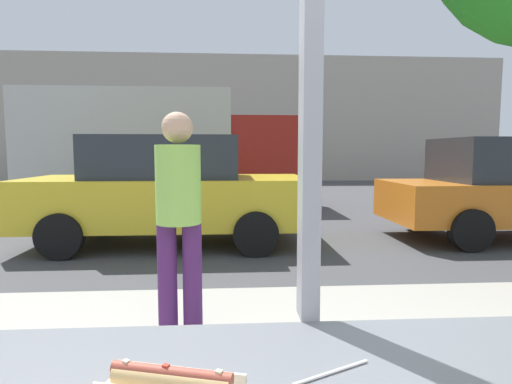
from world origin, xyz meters
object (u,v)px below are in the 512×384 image
(hotdog_tray_near, at_px, (171,381))
(parked_car_yellow, at_px, (168,190))
(pedestrian, at_px, (179,210))
(box_truck, at_px, (159,146))

(hotdog_tray_near, xyz_separation_m, parked_car_yellow, (-0.86, 5.88, -0.16))
(pedestrian, bearing_deg, parked_car_yellow, 99.52)
(hotdog_tray_near, relative_size, parked_car_yellow, 0.07)
(hotdog_tray_near, distance_m, parked_car_yellow, 5.95)
(hotdog_tray_near, height_order, parked_car_yellow, parked_car_yellow)
(hotdog_tray_near, bearing_deg, parked_car_yellow, 98.37)
(pedestrian, bearing_deg, box_truck, 100.21)
(parked_car_yellow, height_order, pedestrian, pedestrian)
(hotdog_tray_near, distance_m, box_truck, 10.41)
(hotdog_tray_near, bearing_deg, box_truck, 99.41)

